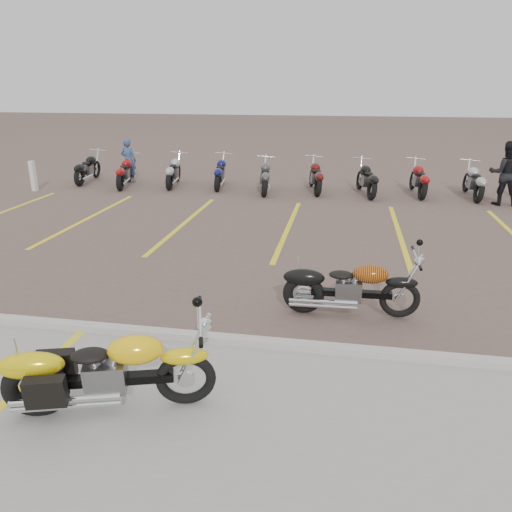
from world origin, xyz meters
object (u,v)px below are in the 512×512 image
Objects in this scene: flame_cruiser at (348,290)px; person_a at (129,161)px; bollard at (33,176)px; yellow_cruiser at (106,373)px; person_b at (505,173)px.

flame_cruiser is 12.67m from person_a.
bollard reaches higher than flame_cruiser.
person_a is 3.27m from bollard.
yellow_cruiser is 13.87m from person_a.
flame_cruiser is at bearing 69.04° from person_b.
person_b is 1.87× the size of bollard.
flame_cruiser is at bearing 31.62° from yellow_cruiser.
person_b is at bearing 41.25° from yellow_cruiser.
person_b reaches higher than person_a.
bollard is (-10.40, 7.79, 0.07)m from flame_cruiser.
yellow_cruiser is 1.19× the size of person_b.
person_b is at bearing 2.49° from bollard.
yellow_cruiser is at bearing 116.00° from person_a.
person_b reaches higher than flame_cruiser.
person_a is (-7.92, 9.89, 0.35)m from flame_cruiser.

